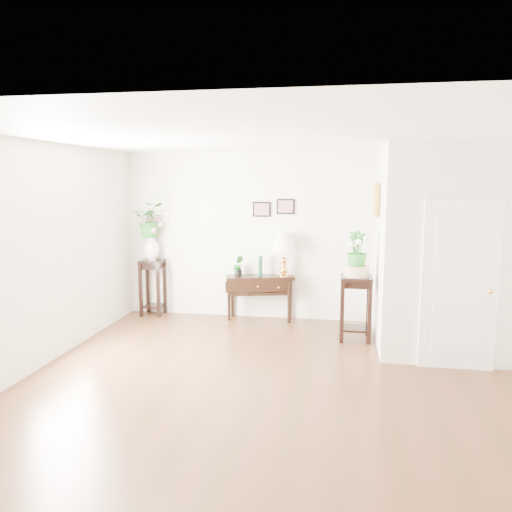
% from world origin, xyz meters
% --- Properties ---
extents(floor, '(6.00, 5.50, 0.02)m').
position_xyz_m(floor, '(0.00, 0.00, 0.00)').
color(floor, '#54301D').
rests_on(floor, ground).
extents(ceiling, '(6.00, 5.50, 0.02)m').
position_xyz_m(ceiling, '(0.00, 0.00, 2.80)').
color(ceiling, white).
rests_on(ceiling, ground).
extents(wall_back, '(6.00, 0.02, 2.80)m').
position_xyz_m(wall_back, '(0.00, 2.75, 1.40)').
color(wall_back, silver).
rests_on(wall_back, ground).
extents(wall_front, '(6.00, 0.02, 2.80)m').
position_xyz_m(wall_front, '(0.00, -2.75, 1.40)').
color(wall_front, silver).
rests_on(wall_front, ground).
extents(wall_left, '(0.02, 5.50, 2.80)m').
position_xyz_m(wall_left, '(-3.00, 0.00, 1.40)').
color(wall_left, silver).
rests_on(wall_left, ground).
extents(partition, '(1.80, 1.95, 2.80)m').
position_xyz_m(partition, '(2.10, 1.77, 1.40)').
color(partition, silver).
rests_on(partition, floor).
extents(door, '(0.90, 0.05, 2.10)m').
position_xyz_m(door, '(2.10, 0.78, 1.05)').
color(door, white).
rests_on(door, floor).
extents(art_print_left, '(0.30, 0.02, 0.25)m').
position_xyz_m(art_print_left, '(-0.65, 2.73, 1.85)').
color(art_print_left, black).
rests_on(art_print_left, wall_back).
extents(art_print_right, '(0.30, 0.02, 0.25)m').
position_xyz_m(art_print_right, '(-0.25, 2.73, 1.90)').
color(art_print_right, black).
rests_on(art_print_right, wall_back).
extents(wall_ornament, '(0.07, 0.51, 0.51)m').
position_xyz_m(wall_ornament, '(1.16, 1.90, 2.05)').
color(wall_ornament, '#BC9037').
rests_on(wall_ornament, partition).
extents(console_table, '(1.19, 0.65, 0.75)m').
position_xyz_m(console_table, '(-0.65, 2.57, 0.38)').
color(console_table, black).
rests_on(console_table, floor).
extents(table_lamp, '(0.47, 0.47, 0.72)m').
position_xyz_m(table_lamp, '(-0.25, 2.57, 1.10)').
color(table_lamp, gold).
rests_on(table_lamp, console_table).
extents(green_vase, '(0.08, 0.08, 0.33)m').
position_xyz_m(green_vase, '(-0.65, 2.57, 0.92)').
color(green_vase, '#0F3F22').
rests_on(green_vase, console_table).
extents(potted_plant, '(0.21, 0.19, 0.32)m').
position_xyz_m(potted_plant, '(-1.02, 2.57, 0.91)').
color(potted_plant, '#217421').
rests_on(potted_plant, console_table).
extents(plant_stand_a, '(0.38, 0.38, 0.97)m').
position_xyz_m(plant_stand_a, '(-2.54, 2.57, 0.49)').
color(plant_stand_a, black).
rests_on(plant_stand_a, floor).
extents(porcelain_vase, '(0.34, 0.34, 0.44)m').
position_xyz_m(porcelain_vase, '(-2.54, 2.57, 1.20)').
color(porcelain_vase, white).
rests_on(porcelain_vase, plant_stand_a).
extents(lily_arrangement, '(0.64, 0.59, 0.60)m').
position_xyz_m(lily_arrangement, '(-2.54, 2.57, 1.67)').
color(lily_arrangement, '#217421').
rests_on(lily_arrangement, porcelain_vase).
extents(plant_stand_b, '(0.45, 0.45, 0.95)m').
position_xyz_m(plant_stand_b, '(0.90, 1.74, 0.47)').
color(plant_stand_b, black).
rests_on(plant_stand_b, floor).
extents(ceramic_bowl, '(0.43, 0.43, 0.16)m').
position_xyz_m(ceramic_bowl, '(0.90, 1.74, 1.03)').
color(ceramic_bowl, beige).
rests_on(ceramic_bowl, plant_stand_b).
extents(narcissus, '(0.39, 0.39, 0.53)m').
position_xyz_m(narcissus, '(0.90, 1.74, 1.33)').
color(narcissus, '#217421').
rests_on(narcissus, ceramic_bowl).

